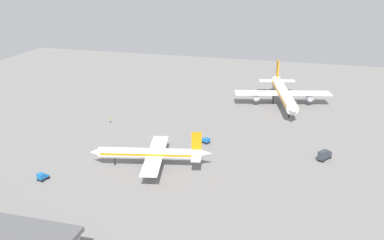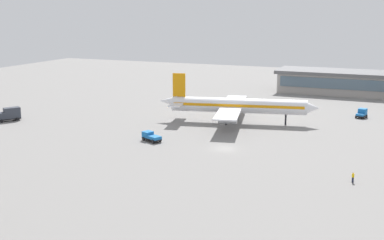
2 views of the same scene
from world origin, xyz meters
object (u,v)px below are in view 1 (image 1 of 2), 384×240
at_px(airplane_at_gate, 151,154).
at_px(pushback_tractor, 204,140).
at_px(airplane_taxiing, 283,93).
at_px(ground_crew_worker, 110,121).
at_px(baggage_tug, 42,177).
at_px(catering_truck, 324,155).

bearing_deg(airplane_at_gate, pushback_tractor, -128.20).
xyz_separation_m(airplane_at_gate, pushback_tractor, (11.29, 23.32, -3.32)).
relative_size(airplane_taxiing, pushback_tractor, 10.93).
bearing_deg(pushback_tractor, airplane_at_gate, -91.87).
bearing_deg(ground_crew_worker, airplane_at_gate, -78.49).
distance_m(airplane_taxiing, ground_crew_worker, 76.34).
bearing_deg(pushback_tractor, baggage_tug, -109.52).
bearing_deg(ground_crew_worker, airplane_taxiing, 2.12).
relative_size(airplane_taxiing, ground_crew_worker, 31.37).
bearing_deg(airplane_taxiing, pushback_tractor, -38.33).
height_order(airplane_taxiing, baggage_tug, airplane_taxiing).
distance_m(airplane_at_gate, ground_crew_worker, 45.12).
bearing_deg(catering_truck, airplane_at_gate, 142.74).
xyz_separation_m(airplane_taxiing, baggage_tug, (-61.99, -92.34, -4.72)).
relative_size(pushback_tractor, catering_truck, 0.83).
relative_size(baggage_tug, pushback_tractor, 0.74).
bearing_deg(baggage_tug, pushback_tractor, 150.62).
height_order(baggage_tug, ground_crew_worker, baggage_tug).
relative_size(catering_truck, ground_crew_worker, 3.44).
distance_m(airplane_taxiing, catering_truck, 57.89).
height_order(airplane_taxiing, catering_truck, airplane_taxiing).
distance_m(airplane_taxiing, pushback_tractor, 56.22).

